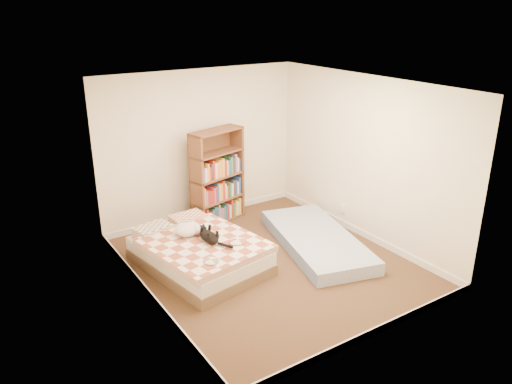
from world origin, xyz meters
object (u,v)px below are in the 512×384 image
bookshelf (217,189)px  floor_mattress (317,240)px  white_dog (187,230)px  bed (198,252)px  black_cat (208,236)px

bookshelf → floor_mattress: (0.78, -1.67, -0.47)m
bookshelf → white_dog: bookshelf is taller
floor_mattress → white_dog: white_dog is taller
bed → black_cat: (0.09, -0.15, 0.29)m
bed → black_cat: 0.33m
bed → white_dog: 0.34m
black_cat → white_dog: (-0.16, 0.30, 0.02)m
bed → floor_mattress: size_ratio=0.91×
bookshelf → black_cat: 1.66m
bed → floor_mattress: bed is taller
bed → floor_mattress: 1.83m
black_cat → white_dog: white_dog is taller
floor_mattress → black_cat: (-1.68, 0.28, 0.41)m
black_cat → bookshelf: bearing=60.2°
floor_mattress → white_dog: size_ratio=6.17×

